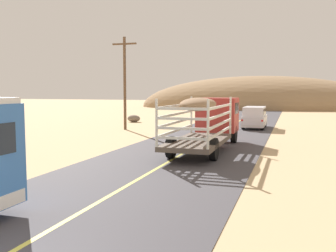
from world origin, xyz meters
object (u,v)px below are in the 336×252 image
object	(u,v)px
livestock_truck	(211,117)
power_pole_mid	(125,80)
car_far	(255,116)
boulder_mid_field	(134,119)

from	to	relation	value
livestock_truck	power_pole_mid	distance (m)	12.28
car_far	boulder_mid_field	xyz separation A→B (m)	(-13.04, 3.02, -0.71)
livestock_truck	power_pole_mid	xyz separation A→B (m)	(-9.18, 7.76, 2.49)
car_far	boulder_mid_field	size ratio (longest dim) A/B	3.27
car_far	boulder_mid_field	distance (m)	13.40
car_far	power_pole_mid	bearing A→B (deg)	-157.19
power_pole_mid	boulder_mid_field	bearing A→B (deg)	107.70
power_pole_mid	livestock_truck	bearing A→B (deg)	-40.18
livestock_truck	power_pole_mid	world-z (taller)	power_pole_mid
car_far	power_pole_mid	xyz separation A→B (m)	(-10.65, -4.48, 3.19)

